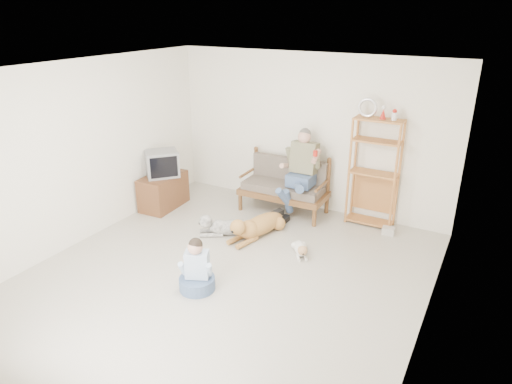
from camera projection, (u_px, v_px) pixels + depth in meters
The scene contains 17 objects.
floor at pixel (225, 277), 6.13m from camera, with size 5.50×5.50×0.00m, color beige.
ceiling at pixel (219, 71), 5.11m from camera, with size 5.50×5.50×0.00m, color white.
wall_back at pixel (309, 133), 7.85m from camera, with size 5.00×5.00×0.00m, color white.
wall_front at pixel (22, 299), 3.39m from camera, with size 5.00×5.00×0.00m, color white.
wall_left at pixel (80, 154), 6.74m from camera, with size 5.50×5.50×0.00m, color white.
wall_right at pixel (435, 227), 4.50m from camera, with size 5.50×5.50×0.00m, color white.
loveseat at pixel (285, 185), 7.97m from camera, with size 1.51×0.73×0.95m.
man at pixel (297, 179), 7.60m from camera, with size 0.58×0.83×1.34m.
etagere at pixel (374, 172), 7.30m from camera, with size 0.79×0.35×2.08m.
book_stack at pixel (388, 231), 7.25m from camera, with size 0.19×0.14×0.12m, color beige.
tv_stand at pixel (163, 191), 8.18m from camera, with size 0.55×0.93×0.60m.
crt_tv at pixel (162, 164), 7.96m from camera, with size 0.69×0.70×0.45m.
wall_outlet at pixel (246, 178), 8.79m from camera, with size 0.12×0.02×0.08m, color white.
golden_retriever at pixel (256, 226), 7.17m from camera, with size 0.56×1.37×0.42m.
shaggy_dog at pixel (228, 226), 7.22m from camera, with size 0.98×0.74×0.35m.
terrier at pixel (301, 249), 6.64m from camera, with size 0.38×0.51×0.22m.
child at pixel (197, 271), 5.77m from camera, with size 0.46×0.46×0.73m.
Camera 1 is at (2.90, -4.39, 3.36)m, focal length 32.00 mm.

